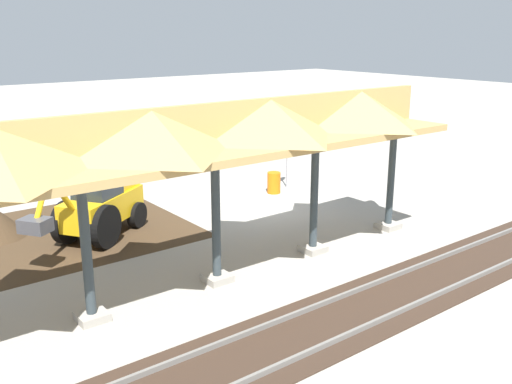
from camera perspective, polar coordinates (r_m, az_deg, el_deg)
The scene contains 7 objects.
ground_plane at distance 22.43m, azimuth 0.18°, elevation -1.39°, with size 120.00×120.00×0.00m, color #9E998E.
dirt_work_zone at distance 20.42m, azimuth -19.95°, elevation -4.12°, with size 8.98×7.00×0.01m, color #42301E.
platform_canopy at distance 13.76m, azimuth -10.44°, elevation 5.22°, with size 19.10×3.20×4.90m.
rail_tracks at distance 16.98m, azimuth 18.09°, elevation -7.91°, with size 60.00×2.58×0.15m.
stop_sign at distance 24.76m, azimuth 3.12°, elevation 4.69°, with size 0.70×0.35×2.58m.
backhoe at distance 19.43m, azimuth -15.41°, elevation -0.81°, with size 4.90×3.85×2.82m.
traffic_barrel at distance 24.10m, azimuth 1.80°, elevation 0.94°, with size 0.56×0.56×0.90m, color orange.
Camera 1 is at (13.14, 16.92, 6.64)m, focal length 40.00 mm.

